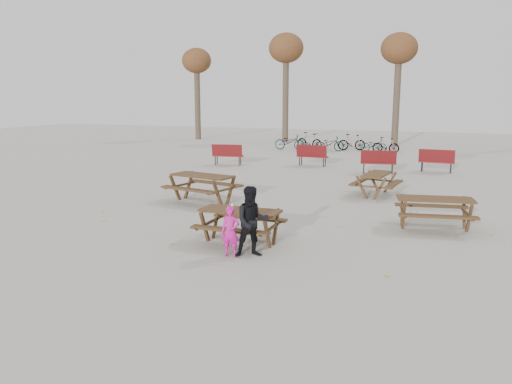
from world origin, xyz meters
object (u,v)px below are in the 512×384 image
(main_picnic_table, at_px, (240,218))
(picnic_table_east, at_px, (434,213))
(picnic_table_north, at_px, (203,188))
(soda_bottle, at_px, (232,208))
(adult, at_px, (252,222))
(picnic_table_far, at_px, (376,184))
(food_tray, at_px, (253,212))
(child, at_px, (230,231))

(main_picnic_table, distance_m, picnic_table_east, 5.00)
(main_picnic_table, xyz_separation_m, picnic_table_north, (-2.83, 3.72, -0.15))
(main_picnic_table, distance_m, soda_bottle, 0.34)
(adult, relative_size, picnic_table_far, 0.85)
(soda_bottle, bearing_deg, adult, -41.24)
(food_tray, xyz_separation_m, picnic_table_north, (-3.22, 3.91, -0.36))
(child, height_order, picnic_table_east, child)
(picnic_table_far, bearing_deg, food_tray, 173.00)
(child, bearing_deg, picnic_table_far, 68.21)
(main_picnic_table, height_order, soda_bottle, soda_bottle)
(adult, bearing_deg, child, 171.17)
(soda_bottle, bearing_deg, food_tray, -0.95)
(child, bearing_deg, adult, 14.40)
(soda_bottle, xyz_separation_m, child, (0.30, -0.80, -0.31))
(main_picnic_table, bearing_deg, child, -79.14)
(picnic_table_east, relative_size, picnic_table_far, 1.05)
(picnic_table_north, distance_m, picnic_table_far, 5.84)
(adult, xyz_separation_m, picnic_table_north, (-3.44, 4.53, -0.30))
(child, xyz_separation_m, picnic_table_far, (1.95, 7.76, -0.16))
(main_picnic_table, xyz_separation_m, child, (0.19, -0.98, -0.05))
(picnic_table_east, distance_m, picnic_table_far, 4.36)
(food_tray, bearing_deg, picnic_table_east, 39.67)
(soda_bottle, xyz_separation_m, adult, (0.72, -0.63, -0.11))
(food_tray, distance_m, soda_bottle, 0.50)
(picnic_table_east, xyz_separation_m, picnic_table_north, (-6.92, 0.84, 0.04))
(child, distance_m, picnic_table_north, 5.59)
(adult, xyz_separation_m, picnic_table_east, (3.48, 3.69, -0.35))
(main_picnic_table, relative_size, picnic_table_north, 0.89)
(picnic_table_north, bearing_deg, main_picnic_table, -40.55)
(main_picnic_table, relative_size, picnic_table_east, 0.98)
(food_tray, relative_size, soda_bottle, 1.06)
(main_picnic_table, height_order, child, child)
(soda_bottle, distance_m, child, 0.91)
(soda_bottle, height_order, adult, adult)
(child, height_order, picnic_table_north, child)
(picnic_table_far, bearing_deg, main_picnic_table, 169.63)
(main_picnic_table, xyz_separation_m, picnic_table_far, (2.14, 6.78, -0.21))
(main_picnic_table, relative_size, picnic_table_far, 1.03)
(food_tray, relative_size, adult, 0.12)
(main_picnic_table, bearing_deg, soda_bottle, -123.04)
(soda_bottle, bearing_deg, picnic_table_far, 72.04)
(food_tray, bearing_deg, adult, -70.60)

